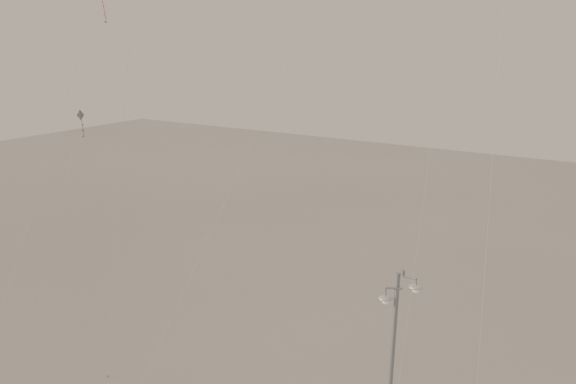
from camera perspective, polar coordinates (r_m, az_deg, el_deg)
The scene contains 3 objects.
street_lamp at distance 30.75m, azimuth 7.39°, elevation -13.13°, with size 1.56×0.81×9.28m.
kite_3 at distance 34.31m, azimuth -15.75°, elevation 5.27°, with size 1.45×10.83×19.44m.
kite_6 at distance 43.56m, azimuth -15.49°, elevation 0.67°, with size 2.91×7.43×13.11m.
Camera 1 is at (16.85, -19.78, 18.39)m, focal length 50.00 mm.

